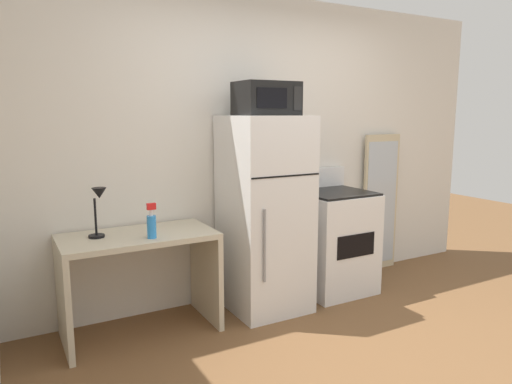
# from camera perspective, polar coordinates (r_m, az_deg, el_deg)

# --- Properties ---
(ground_plane) EXTENTS (12.00, 12.00, 0.00)m
(ground_plane) POSITION_cam_1_polar(r_m,az_deg,el_deg) (3.26, 16.37, -20.46)
(ground_plane) COLOR brown
(wall_back_white) EXTENTS (5.00, 0.10, 2.60)m
(wall_back_white) POSITION_cam_1_polar(r_m,az_deg,el_deg) (4.20, 0.52, 5.30)
(wall_back_white) COLOR silver
(wall_back_white) RESTS_ON ground
(desk) EXTENTS (1.09, 0.58, 0.75)m
(desk) POSITION_cam_1_polar(r_m,az_deg,el_deg) (3.57, -14.01, -8.58)
(desk) COLOR beige
(desk) RESTS_ON ground
(desk_lamp) EXTENTS (0.14, 0.12, 0.35)m
(desk_lamp) POSITION_cam_1_polar(r_m,az_deg,el_deg) (3.43, -18.57, -1.37)
(desk_lamp) COLOR black
(desk_lamp) RESTS_ON desk
(spray_bottle) EXTENTS (0.06, 0.06, 0.25)m
(spray_bottle) POSITION_cam_1_polar(r_m,az_deg,el_deg) (3.34, -12.55, -3.84)
(spray_bottle) COLOR #2D8CEA
(spray_bottle) RESTS_ON desk
(refrigerator) EXTENTS (0.61, 0.67, 1.59)m
(refrigerator) POSITION_cam_1_polar(r_m,az_deg,el_deg) (3.85, 1.05, -2.68)
(refrigerator) COLOR white
(refrigerator) RESTS_ON ground
(microwave) EXTENTS (0.46, 0.35, 0.26)m
(microwave) POSITION_cam_1_polar(r_m,az_deg,el_deg) (3.74, 1.26, 11.25)
(microwave) COLOR black
(microwave) RESTS_ON refrigerator
(oven_range) EXTENTS (0.63, 0.61, 1.10)m
(oven_range) POSITION_cam_1_polar(r_m,az_deg,el_deg) (4.35, 9.38, -5.83)
(oven_range) COLOR white
(oven_range) RESTS_ON ground
(leaning_mirror) EXTENTS (0.44, 0.03, 1.40)m
(leaning_mirror) POSITION_cam_1_polar(r_m,az_deg,el_deg) (5.00, 14.83, -1.27)
(leaning_mirror) COLOR #C6B793
(leaning_mirror) RESTS_ON ground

